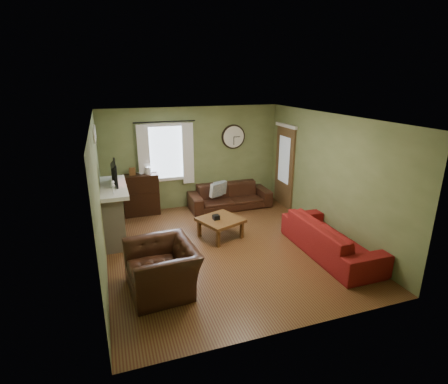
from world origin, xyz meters
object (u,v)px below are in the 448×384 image
object	(u,v)px
bookshelf	(141,195)
sofa_red	(330,238)
sofa_brown	(230,196)
armchair	(162,268)
coffee_table	(220,228)

from	to	relation	value
bookshelf	sofa_red	xyz separation A→B (m)	(3.23, -3.30, -0.18)
bookshelf	sofa_brown	world-z (taller)	bookshelf
armchair	sofa_brown	bearing A→B (deg)	139.24
sofa_brown	armchair	xyz separation A→B (m)	(-2.30, -3.21, 0.07)
sofa_brown	sofa_red	bearing A→B (deg)	-72.33
bookshelf	armchair	size ratio (longest dim) A/B	0.87
bookshelf	coffee_table	bearing A→B (deg)	-52.81
sofa_brown	coffee_table	size ratio (longest dim) A/B	2.63
sofa_brown	sofa_red	distance (m)	3.20
coffee_table	bookshelf	bearing A→B (deg)	127.19
bookshelf	coffee_table	distance (m)	2.41
bookshelf	sofa_brown	distance (m)	2.28
bookshelf	sofa_red	world-z (taller)	bookshelf
bookshelf	sofa_brown	xyz separation A→B (m)	(2.25, -0.25, -0.20)
bookshelf	sofa_red	size ratio (longest dim) A/B	0.45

